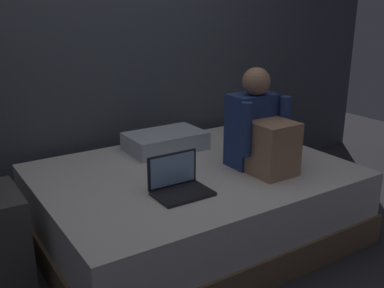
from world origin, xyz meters
TOP-DOWN VIEW (x-y plane):
  - ground_plane at (0.00, 0.00)m, footprint 8.00×8.00m
  - wall_back at (0.00, 1.20)m, footprint 5.60×0.10m
  - bed at (0.20, 0.30)m, footprint 2.00×1.50m
  - person_sitting at (0.57, 0.08)m, footprint 0.39×0.44m
  - laptop at (-0.08, 0.03)m, footprint 0.32×0.23m
  - pillow at (0.25, 0.75)m, footprint 0.56×0.36m

SIDE VIEW (x-z plane):
  - ground_plane at x=0.00m, z-range 0.00..0.00m
  - bed at x=0.20m, z-range 0.00..0.49m
  - laptop at x=-0.08m, z-range 0.44..0.66m
  - pillow at x=0.25m, z-range 0.49..0.62m
  - person_sitting at x=0.57m, z-range 0.42..1.07m
  - wall_back at x=0.00m, z-range 0.00..2.70m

